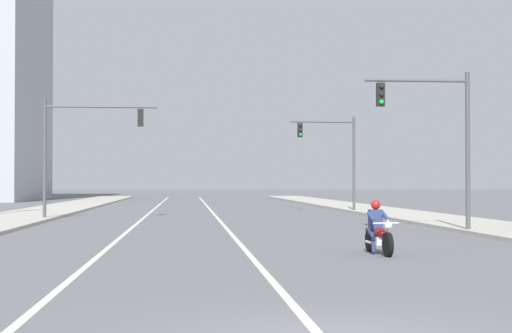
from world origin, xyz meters
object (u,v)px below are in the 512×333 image
(traffic_signal_mid_right, at_px, (336,150))
(traffic_signal_near_right, at_px, (439,128))
(traffic_signal_near_left, at_px, (78,139))
(motorcycle_with_rider, at_px, (378,233))

(traffic_signal_mid_right, bearing_deg, traffic_signal_near_right, -90.01)
(traffic_signal_near_right, bearing_deg, traffic_signal_mid_right, 89.99)
(traffic_signal_near_left, relative_size, traffic_signal_mid_right, 1.00)
(motorcycle_with_rider, distance_m, traffic_signal_near_right, 10.43)
(motorcycle_with_rider, distance_m, traffic_signal_near_left, 23.60)
(motorcycle_with_rider, height_order, traffic_signal_mid_right, traffic_signal_mid_right)
(traffic_signal_near_left, bearing_deg, traffic_signal_near_right, -38.14)
(traffic_signal_near_left, xyz_separation_m, traffic_signal_mid_right, (15.24, 9.32, -0.09))
(traffic_signal_near_right, height_order, traffic_signal_mid_right, same)
(traffic_signal_near_right, bearing_deg, traffic_signal_near_left, 141.86)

